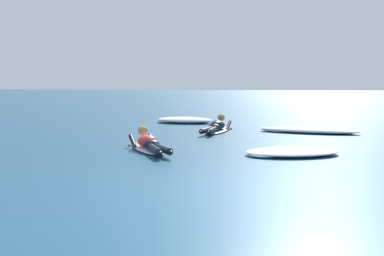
% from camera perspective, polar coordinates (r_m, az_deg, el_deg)
% --- Properties ---
extents(ground_plane, '(120.00, 120.00, 0.00)m').
position_cam_1_polar(ground_plane, '(16.64, 7.45, 0.30)').
color(ground_plane, navy).
extents(surfer_near, '(1.45, 2.28, 0.55)m').
position_cam_1_polar(surfer_near, '(10.55, -5.03, -1.89)').
color(surfer_near, silver).
rests_on(surfer_near, ground).
extents(surfer_far, '(0.84, 2.52, 0.55)m').
position_cam_1_polar(surfer_far, '(14.33, 2.86, 0.08)').
color(surfer_far, silver).
rests_on(surfer_far, ground).
extents(whitewater_front, '(2.98, 1.57, 0.16)m').
position_cam_1_polar(whitewater_front, '(14.52, 13.37, -0.26)').
color(whitewater_front, white).
rests_on(whitewater_front, ground).
extents(whitewater_mid_left, '(2.16, 1.64, 0.15)m').
position_cam_1_polar(whitewater_mid_left, '(10.15, 11.52, -2.71)').
color(whitewater_mid_left, white).
rests_on(whitewater_mid_left, ground).
extents(whitewater_back, '(2.16, 1.38, 0.22)m').
position_cam_1_polar(whitewater_back, '(17.37, -0.84, 0.91)').
color(whitewater_back, white).
rests_on(whitewater_back, ground).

